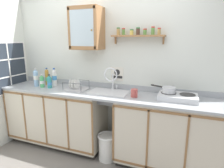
{
  "coord_description": "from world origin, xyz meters",
  "views": [
    {
      "loc": [
        1.06,
        -2.09,
        1.72
      ],
      "look_at": [
        0.1,
        0.45,
        1.08
      ],
      "focal_mm": 30.52,
      "sensor_mm": 36.0,
      "label": 1
    }
  ],
  "objects": [
    {
      "name": "dish_rack",
      "position": [
        -0.45,
        0.35,
        1.0
      ],
      "size": [
        0.33,
        0.28,
        0.16
      ],
      "color": "#B2B2B7",
      "rests_on": "countertop"
    },
    {
      "name": "bottle_detergent_teal_2",
      "position": [
        -0.89,
        0.29,
        1.06
      ],
      "size": [
        0.07,
        0.07,
        0.22
      ],
      "color": "teal",
      "rests_on": "countertop"
    },
    {
      "name": "back_wall",
      "position": [
        0.0,
        0.65,
        1.23
      ],
      "size": [
        3.88,
        0.07,
        2.44
      ],
      "color": "silver",
      "rests_on": "ground"
    },
    {
      "name": "bottle_soda_green_0",
      "position": [
        -1.03,
        0.28,
        1.07
      ],
      "size": [
        0.07,
        0.07,
        0.22
      ],
      "color": "#4CB266",
      "rests_on": "countertop"
    },
    {
      "name": "lower_cabinet_run",
      "position": [
        -0.83,
        0.34,
        0.47
      ],
      "size": [
        1.61,
        0.59,
        0.94
      ],
      "color": "black",
      "rests_on": "ground"
    },
    {
      "name": "mug",
      "position": [
        0.48,
        0.29,
        1.02
      ],
      "size": [
        0.11,
        0.12,
        0.11
      ],
      "color": "#B24C47",
      "rests_on": "countertop"
    },
    {
      "name": "countertop",
      "position": [
        0.0,
        0.34,
        0.95
      ],
      "size": [
        3.24,
        0.61,
        0.03
      ],
      "primitive_type": "cube",
      "color": "#9EA3A8",
      "rests_on": "lower_cabinet_run"
    },
    {
      "name": "floor",
      "position": [
        0.0,
        0.0,
        0.0
      ],
      "size": [
        6.28,
        6.28,
        0.0
      ],
      "primitive_type": "plane",
      "color": "slate",
      "rests_on": "ground"
    },
    {
      "name": "bottle_water_blue_3",
      "position": [
        -1.16,
        0.3,
        1.11
      ],
      "size": [
        0.07,
        0.07,
        0.3
      ],
      "color": "#8CB7E0",
      "rests_on": "countertop"
    },
    {
      "name": "bottle_juice_amber_1",
      "position": [
        -1.06,
        0.45,
        1.1
      ],
      "size": [
        0.06,
        0.06,
        0.29
      ],
      "color": "gold",
      "rests_on": "countertop"
    },
    {
      "name": "wall_cabinet",
      "position": [
        -0.29,
        0.47,
        1.87
      ],
      "size": [
        0.45,
        0.34,
        0.6
      ],
      "color": "#996B42"
    },
    {
      "name": "window",
      "position": [
        -1.64,
        0.23,
        1.26
      ],
      "size": [
        0.03,
        0.72,
        0.84
      ],
      "color": "#262D38"
    },
    {
      "name": "spice_shelf",
      "position": [
        0.44,
        0.56,
        1.78
      ],
      "size": [
        0.74,
        0.14,
        0.23
      ],
      "color": "#996B42"
    },
    {
      "name": "lower_cabinet_run_right",
      "position": [
        0.95,
        0.34,
        0.47
      ],
      "size": [
        1.37,
        0.59,
        0.94
      ],
      "color": "black",
      "rests_on": "ground"
    },
    {
      "name": "hot_plate_stove",
      "position": [
        1.03,
        0.37,
        1.01
      ],
      "size": [
        0.48,
        0.33,
        0.08
      ],
      "color": "silver",
      "rests_on": "countertop"
    },
    {
      "name": "sink",
      "position": [
        0.08,
        0.38,
        0.96
      ],
      "size": [
        0.57,
        0.41,
        0.49
      ],
      "color": "silver",
      "rests_on": "countertop"
    },
    {
      "name": "saucepan",
      "position": [
        0.91,
        0.4,
        1.08
      ],
      "size": [
        0.34,
        0.21,
        0.07
      ],
      "color": "silver",
      "rests_on": "hot_plate_stove"
    },
    {
      "name": "backsplash",
      "position": [
        0.0,
        0.62,
        1.01
      ],
      "size": [
        3.24,
        0.02,
        0.08
      ],
      "primitive_type": "cube",
      "color": "#9EA3A8",
      "rests_on": "countertop"
    },
    {
      "name": "warning_sign",
      "position": [
        0.12,
        0.62,
        1.2
      ],
      "size": [
        0.2,
        0.01,
        0.21
      ],
      "color": "silver"
    },
    {
      "name": "bottle_opaque_white_4",
      "position": [
        -0.89,
        0.43,
        1.11
      ],
      "size": [
        0.07,
        0.07,
        0.3
      ],
      "color": "white",
      "rests_on": "countertop"
    },
    {
      "name": "trash_bin",
      "position": [
        0.12,
        0.21,
        0.2
      ],
      "size": [
        0.28,
        0.28,
        0.38
      ],
      "color": "silver",
      "rests_on": "ground"
    }
  ]
}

